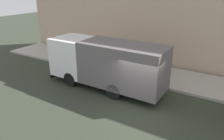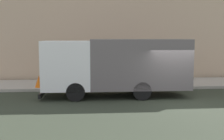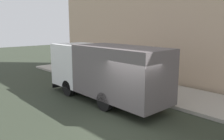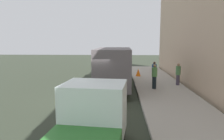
{
  "view_description": "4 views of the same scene",
  "coord_description": "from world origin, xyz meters",
  "px_view_note": "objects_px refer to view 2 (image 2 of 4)",
  "views": [
    {
      "loc": [
        -9.1,
        -3.95,
        6.14
      ],
      "look_at": [
        1.17,
        2.24,
        1.39
      ],
      "focal_mm": 34.38,
      "sensor_mm": 36.0,
      "label": 1
    },
    {
      "loc": [
        -13.21,
        4.31,
        3.12
      ],
      "look_at": [
        0.98,
        3.09,
        1.46
      ],
      "focal_mm": 44.96,
      "sensor_mm": 36.0,
      "label": 2
    },
    {
      "loc": [
        -6.51,
        -6.39,
        4.0
      ],
      "look_at": [
        1.54,
        2.4,
        1.73
      ],
      "focal_mm": 37.14,
      "sensor_mm": 36.0,
      "label": 3
    },
    {
      "loc": [
        1.9,
        -12.46,
        3.52
      ],
      "look_at": [
        1.2,
        3.05,
        1.33
      ],
      "focal_mm": 32.91,
      "sensor_mm": 36.0,
      "label": 4
    }
  ],
  "objects_px": {
    "large_utility_truck": "(116,64)",
    "pedestrian_third": "(90,70)",
    "pedestrian_walking": "(103,67)",
    "pedestrian_standing": "(126,70)",
    "traffic_cone_orange": "(39,81)"
  },
  "relations": [
    {
      "from": "large_utility_truck",
      "to": "pedestrian_third",
      "type": "distance_m",
      "value": 3.52
    },
    {
      "from": "large_utility_truck",
      "to": "pedestrian_walking",
      "type": "xyz_separation_m",
      "value": [
        4.87,
        0.42,
        -0.64
      ]
    },
    {
      "from": "pedestrian_standing",
      "to": "pedestrian_third",
      "type": "distance_m",
      "value": 2.26
    },
    {
      "from": "large_utility_truck",
      "to": "traffic_cone_orange",
      "type": "distance_m",
      "value": 5.03
    },
    {
      "from": "large_utility_truck",
      "to": "pedestrian_third",
      "type": "bearing_deg",
      "value": 23.37
    },
    {
      "from": "large_utility_truck",
      "to": "pedestrian_third",
      "type": "relative_size",
      "value": 4.49
    },
    {
      "from": "traffic_cone_orange",
      "to": "large_utility_truck",
      "type": "bearing_deg",
      "value": -116.22
    },
    {
      "from": "large_utility_truck",
      "to": "traffic_cone_orange",
      "type": "bearing_deg",
      "value": 64.4
    },
    {
      "from": "large_utility_truck",
      "to": "pedestrian_standing",
      "type": "distance_m",
      "value": 3.06
    },
    {
      "from": "pedestrian_third",
      "to": "traffic_cone_orange",
      "type": "bearing_deg",
      "value": -12.17
    },
    {
      "from": "pedestrian_walking",
      "to": "pedestrian_standing",
      "type": "bearing_deg",
      "value": 159.46
    },
    {
      "from": "pedestrian_third",
      "to": "large_utility_truck",
      "type": "bearing_deg",
      "value": 81.84
    },
    {
      "from": "pedestrian_walking",
      "to": "pedestrian_third",
      "type": "bearing_deg",
      "value": 97.33
    },
    {
      "from": "pedestrian_third",
      "to": "pedestrian_walking",
      "type": "bearing_deg",
      "value": -149.73
    },
    {
      "from": "pedestrian_walking",
      "to": "pedestrian_third",
      "type": "xyz_separation_m",
      "value": [
        -1.67,
        0.92,
        0.01
      ]
    }
  ]
}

